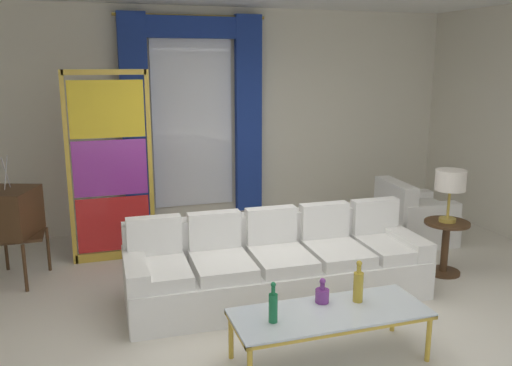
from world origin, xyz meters
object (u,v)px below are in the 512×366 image
(vintage_tv, at_px, (10,215))
(round_side_table, at_px, (445,243))
(coffee_table, at_px, (330,315))
(armchair_white, at_px, (412,220))
(bottle_crystal_tall, at_px, (358,285))
(table_lamp_brass, at_px, (450,183))
(peacock_figurine, at_px, (154,246))
(stained_glass_divider, at_px, (111,172))
(couch_white_long, at_px, (276,266))
(bottle_blue_decanter, at_px, (273,306))
(bottle_amber_squat, at_px, (322,294))

(vintage_tv, distance_m, round_side_table, 4.65)
(coffee_table, distance_m, armchair_white, 3.18)
(bottle_crystal_tall, bearing_deg, table_lamp_brass, 33.69)
(peacock_figurine, xyz_separation_m, table_lamp_brass, (3.00, -1.25, 0.81))
(armchair_white, distance_m, stained_glass_divider, 3.81)
(bottle_crystal_tall, bearing_deg, armchair_white, 47.98)
(couch_white_long, relative_size, bottle_crystal_tall, 8.52)
(bottle_crystal_tall, xyz_separation_m, vintage_tv, (-2.79, 2.34, 0.18))
(bottle_blue_decanter, bearing_deg, bottle_crystal_tall, 8.99)
(bottle_blue_decanter, xyz_separation_m, table_lamp_brass, (2.43, 1.24, 0.49))
(bottle_amber_squat, distance_m, peacock_figurine, 2.53)
(couch_white_long, relative_size, peacock_figurine, 4.90)
(bottle_blue_decanter, bearing_deg, armchair_white, 40.15)
(bottle_blue_decanter, height_order, armchair_white, armchair_white)
(bottle_crystal_tall, distance_m, armchair_white, 2.93)
(bottle_crystal_tall, height_order, vintage_tv, vintage_tv)
(coffee_table, height_order, table_lamp_brass, table_lamp_brass)
(table_lamp_brass, bearing_deg, coffee_table, -148.32)
(bottle_crystal_tall, bearing_deg, bottle_blue_decanter, -171.01)
(coffee_table, distance_m, stained_glass_divider, 3.19)
(couch_white_long, height_order, armchair_white, couch_white_long)
(stained_glass_divider, xyz_separation_m, peacock_figurine, (0.42, -0.30, -0.84))
(armchair_white, bearing_deg, round_side_table, -104.97)
(bottle_amber_squat, distance_m, armchair_white, 3.07)
(bottle_blue_decanter, height_order, bottle_crystal_tall, bottle_crystal_tall)
(bottle_crystal_tall, xyz_separation_m, peacock_figurine, (-1.33, 2.36, -0.33))
(bottle_amber_squat, bearing_deg, stained_glass_divider, 119.60)
(coffee_table, bearing_deg, bottle_crystal_tall, 17.99)
(couch_white_long, xyz_separation_m, stained_glass_divider, (-1.47, 1.51, 0.75))
(bottle_crystal_tall, distance_m, stained_glass_divider, 3.22)
(table_lamp_brass, bearing_deg, couch_white_long, 178.97)
(coffee_table, relative_size, bottle_amber_squat, 7.47)
(couch_white_long, xyz_separation_m, peacock_figurine, (-1.05, 1.21, -0.09))
(stained_glass_divider, xyz_separation_m, table_lamp_brass, (3.42, -1.54, -0.03))
(bottle_crystal_tall, relative_size, peacock_figurine, 0.57)
(peacock_figurine, bearing_deg, round_side_table, -22.58)
(bottle_crystal_tall, xyz_separation_m, bottle_amber_squat, (-0.28, 0.07, -0.07))
(stained_glass_divider, distance_m, round_side_table, 3.82)
(couch_white_long, relative_size, armchair_white, 3.36)
(couch_white_long, bearing_deg, armchair_white, 24.52)
(couch_white_long, relative_size, bottle_amber_squat, 14.37)
(armchair_white, height_order, round_side_table, armchair_white)
(bottle_crystal_tall, distance_m, bottle_amber_squat, 0.30)
(stained_glass_divider, distance_m, peacock_figurine, 0.98)
(bottle_amber_squat, height_order, round_side_table, bottle_amber_squat)
(couch_white_long, xyz_separation_m, round_side_table, (1.95, -0.04, 0.05))
(peacock_figurine, bearing_deg, vintage_tv, -179.25)
(coffee_table, relative_size, round_side_table, 2.57)
(bottle_amber_squat, bearing_deg, table_lamp_brass, 28.15)
(stained_glass_divider, bearing_deg, coffee_table, -61.98)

